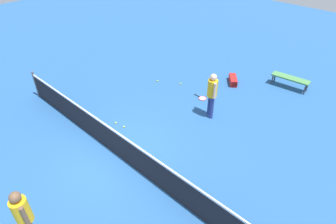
% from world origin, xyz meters
% --- Properties ---
extents(ground_plane, '(40.00, 40.00, 0.00)m').
position_xyz_m(ground_plane, '(0.00, 0.00, 0.00)').
color(ground_plane, '#265693').
extents(court_net, '(10.09, 0.09, 1.07)m').
position_xyz_m(court_net, '(0.00, 0.00, 0.50)').
color(court_net, '#4C4C51').
rests_on(court_net, ground_plane).
extents(player_near_side, '(0.48, 0.47, 1.70)m').
position_xyz_m(player_near_side, '(-0.81, -3.56, 1.01)').
color(player_near_side, navy).
rests_on(player_near_side, ground_plane).
extents(player_far_side, '(0.53, 0.37, 1.70)m').
position_xyz_m(player_far_side, '(-0.82, 3.01, 1.01)').
color(player_far_side, black).
rests_on(player_far_side, ground_plane).
extents(tennis_racket_near_player, '(0.59, 0.32, 0.03)m').
position_xyz_m(tennis_racket_near_player, '(0.10, -4.30, 0.01)').
color(tennis_racket_near_player, red).
rests_on(tennis_racket_near_player, ground_plane).
extents(tennis_ball_near_player, '(0.07, 0.07, 0.07)m').
position_xyz_m(tennis_ball_near_player, '(3.06, -0.48, 0.03)').
color(tennis_ball_near_player, '#C6E033').
rests_on(tennis_ball_near_player, ground_plane).
extents(tennis_ball_by_net, '(0.07, 0.07, 0.07)m').
position_xyz_m(tennis_ball_by_net, '(0.93, -0.99, 0.03)').
color(tennis_ball_by_net, '#C6E033').
rests_on(tennis_ball_by_net, ground_plane).
extents(tennis_ball_midcourt, '(0.07, 0.07, 0.07)m').
position_xyz_m(tennis_ball_midcourt, '(2.34, -4.06, 0.03)').
color(tennis_ball_midcourt, '#C6E033').
rests_on(tennis_ball_midcourt, ground_plane).
extents(tennis_ball_baseline, '(0.07, 0.07, 0.07)m').
position_xyz_m(tennis_ball_baseline, '(1.32, -0.94, 0.03)').
color(tennis_ball_baseline, '#C6E033').
rests_on(tennis_ball_baseline, ground_plane).
extents(tennis_ball_stray_left, '(0.07, 0.07, 0.07)m').
position_xyz_m(tennis_ball_stray_left, '(1.46, -4.56, 0.03)').
color(tennis_ball_stray_left, '#C6E033').
rests_on(tennis_ball_stray_left, ground_plane).
extents(courtside_bench, '(1.53, 0.53, 0.48)m').
position_xyz_m(courtside_bench, '(-2.04, -7.43, 0.42)').
color(courtside_bench, '#4C8C4C').
rests_on(courtside_bench, ground_plane).
extents(equipment_bag, '(0.72, 0.80, 0.28)m').
position_xyz_m(equipment_bag, '(-0.14, -6.14, 0.14)').
color(equipment_bag, '#B21E1E').
rests_on(equipment_bag, ground_plane).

